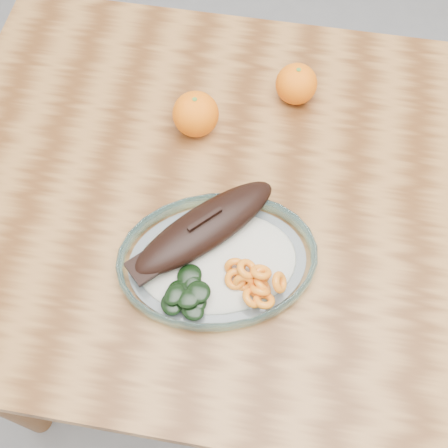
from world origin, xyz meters
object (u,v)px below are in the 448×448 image
object	(u,v)px
plated_meal	(217,257)
orange_right	(296,84)
dining_table	(283,225)
orange_left	(196,114)

from	to	relation	value
plated_meal	orange_right	distance (m)	0.36
dining_table	orange_left	bearing A→B (deg)	147.22
orange_left	orange_right	world-z (taller)	orange_left
orange_left	plated_meal	bearing A→B (deg)	-72.16
orange_left	orange_right	bearing A→B (deg)	31.12
dining_table	plated_meal	xyz separation A→B (m)	(-0.10, -0.13, 0.12)
orange_right	orange_left	bearing A→B (deg)	-148.88
dining_table	orange_right	bearing A→B (deg)	94.07
dining_table	plated_meal	world-z (taller)	plated_meal
dining_table	orange_right	xyz separation A→B (m)	(-0.02, 0.21, 0.14)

